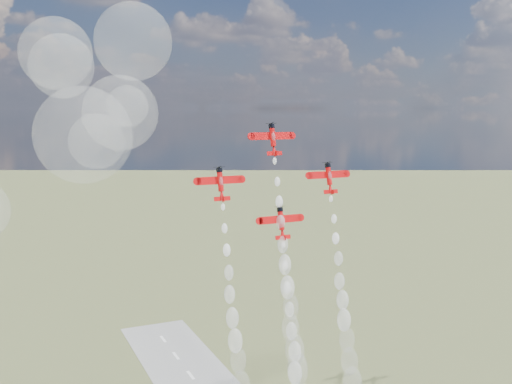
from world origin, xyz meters
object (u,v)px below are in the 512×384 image
object	(u,v)px
plane_left	(221,183)
plane_right	(329,177)
plane_slot	(281,222)
plane_lead	(273,139)

from	to	relation	value
plane_left	plane_right	bearing A→B (deg)	0.00
plane_slot	plane_lead	bearing A→B (deg)	90.00
plane_lead	plane_left	bearing A→B (deg)	-170.52
plane_right	plane_slot	size ratio (longest dim) A/B	1.00
plane_left	plane_slot	distance (m)	19.29
plane_lead	plane_right	world-z (taller)	plane_lead
plane_lead	plane_slot	bearing A→B (deg)	-90.00
plane_lead	plane_left	world-z (taller)	plane_lead
plane_lead	plane_slot	world-z (taller)	plane_lead
plane_left	plane_slot	bearing A→B (deg)	-9.48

